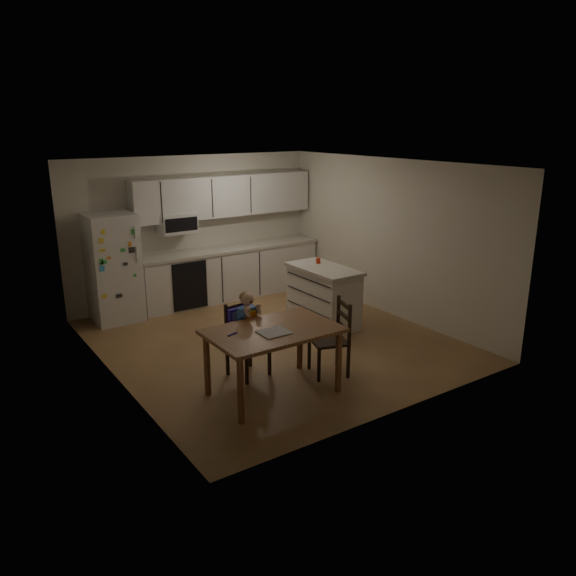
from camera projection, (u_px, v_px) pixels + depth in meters
The scene contains 10 objects.
room at pixel (253, 250), 8.12m from camera, with size 4.52×5.01×2.51m.
refrigerator at pixel (113, 268), 8.73m from camera, with size 0.72×0.70×1.70m, color silver.
kitchen_run at pixel (227, 249), 9.90m from camera, with size 3.37×0.62×2.15m.
kitchen_island at pixel (323, 296), 8.65m from camera, with size 0.64×1.23×0.91m.
red_cup at pixel (318, 261), 8.76m from camera, with size 0.07×0.07×0.09m, color red.
dining_table at pixel (273, 338), 6.36m from camera, with size 1.47×0.94×0.79m.
napkin at pixel (274, 332), 6.22m from camera, with size 0.33×0.28×0.01m, color silver.
toddler_spoon at pixel (232, 334), 6.15m from camera, with size 0.02×0.02×0.12m, color #3625B4.
chair_booster at pixel (245, 325), 6.85m from camera, with size 0.47×0.47×1.09m.
chair_side at pixel (336, 333), 6.92m from camera, with size 0.53×0.53×0.95m.
Camera 1 is at (-4.05, -6.37, 3.04)m, focal length 35.00 mm.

